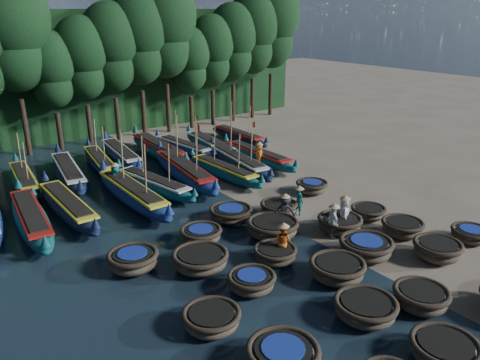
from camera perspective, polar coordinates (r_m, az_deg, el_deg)
ground at (r=23.14m, az=5.56°, el=-5.54°), size 120.00×120.00×0.00m
foliage_wall at (r=41.54m, az=-17.20°, el=12.36°), size 40.00×3.00×10.00m
coracle_2 at (r=16.08m, az=23.65°, el=-18.43°), size 2.10×2.10×0.70m
coracle_5 at (r=14.64m, az=5.25°, el=-20.63°), size 2.70×2.70×0.78m
coracle_6 at (r=17.01m, az=15.04°, el=-14.87°), size 2.20×2.20×0.75m
coracle_7 at (r=18.09m, az=21.19°, el=-13.21°), size 2.25×2.25×0.79m
coracle_8 at (r=21.59m, az=22.93°, el=-7.79°), size 2.50×2.50×0.80m
coracle_9 at (r=23.84m, az=26.31°, el=-5.91°), size 2.07×2.07×0.63m
coracle_10 at (r=16.09m, az=-3.50°, el=-16.53°), size 2.23×2.23×0.68m
coracle_11 at (r=17.90m, az=1.41°, el=-12.24°), size 2.05×2.05×0.70m
coracle_12 at (r=18.88m, az=11.76°, el=-10.61°), size 2.42×2.42×0.82m
coracle_13 at (r=20.73m, az=15.11°, el=-7.92°), size 2.69×2.69×0.84m
coracle_14 at (r=23.15m, az=19.19°, el=-5.45°), size 2.35×2.35×0.75m
coracle_15 at (r=19.26m, az=-4.85°, el=-9.65°), size 2.32×2.32×0.78m
coracle_16 at (r=19.76m, az=4.30°, el=-8.97°), size 2.25×2.25×0.69m
coracle_17 at (r=21.80m, az=4.02°, el=-5.79°), size 2.78×2.78×0.84m
coracle_18 at (r=22.76m, az=12.06°, el=-5.17°), size 2.14×2.14×0.76m
coracle_19 at (r=24.47m, az=15.38°, el=-3.78°), size 1.92×1.92×0.65m
coracle_20 at (r=19.61m, az=-12.91°, el=-9.47°), size 2.09×2.09×0.81m
coracle_21 at (r=21.27m, az=-4.78°, el=-6.65°), size 2.31×2.31×0.74m
coracle_22 at (r=23.35m, az=-1.13°, el=-4.07°), size 2.62×2.62×0.72m
coracle_23 at (r=24.04m, az=4.74°, el=-3.41°), size 2.35×2.35×0.73m
coracle_24 at (r=27.16m, az=8.76°, el=-0.77°), size 2.14×2.14×0.70m
long_boat_1 at (r=24.60m, az=-24.10°, el=-4.30°), size 2.24×8.20×1.45m
long_boat_2 at (r=25.38m, az=-20.21°, el=-3.02°), size 1.44×8.17×1.44m
long_boat_3 at (r=25.94m, az=-12.95°, el=-1.65°), size 1.63×8.76×3.72m
long_boat_4 at (r=27.37m, az=-10.45°, el=-0.49°), size 2.49×7.35×3.16m
long_boat_5 at (r=28.94m, az=-6.77°, el=1.08°), size 2.80×9.01×3.86m
long_boat_6 at (r=29.15m, az=-1.96°, el=1.12°), size 1.59×7.41×3.15m
long_boat_7 at (r=30.66m, az=-0.19°, el=2.22°), size 2.60×8.21×3.52m
long_boat_8 at (r=32.02m, az=2.19°, el=2.94°), size 1.45×7.95×1.40m
long_boat_10 at (r=30.40m, az=-24.80°, el=0.01°), size 2.03×7.32×3.13m
long_boat_11 at (r=30.54m, az=-20.17°, el=0.87°), size 2.69×8.29×1.47m
long_boat_12 at (r=32.26m, az=-16.73°, el=2.15°), size 2.42×7.34×3.16m
long_boat_13 at (r=33.36m, az=-14.30°, el=3.04°), size 2.33×8.04×1.42m
long_boat_14 at (r=33.88m, az=-9.91°, el=3.74°), size 2.09×8.94×1.58m
long_boat_15 at (r=34.47m, az=-6.84°, el=3.99°), size 1.97×7.23×3.09m
long_boat_16 at (r=34.60m, az=-3.61°, el=4.24°), size 2.33×7.98×1.41m
long_boat_17 at (r=37.29m, az=-0.21°, el=5.38°), size 1.32×7.32×3.11m
fisherman_0 at (r=22.77m, az=12.57°, el=-3.91°), size 0.95×0.97×1.88m
fisherman_1 at (r=24.09m, az=7.17°, el=-2.29°), size 0.52×0.57×1.69m
fisherman_2 at (r=19.85m, az=5.26°, el=-7.38°), size 0.80×0.91×1.77m
fisherman_3 at (r=22.59m, az=5.45°, el=-3.76°), size 1.24×1.12×1.87m
fisherman_4 at (r=21.87m, az=11.30°, el=-4.89°), size 0.76×1.04×1.83m
fisherman_5 at (r=27.77m, az=-14.87°, el=0.28°), size 1.36×1.54×1.89m
fisherman_6 at (r=30.87m, az=2.34°, el=3.04°), size 0.90×1.01×1.94m
tree_4 at (r=35.99m, az=-26.24°, el=16.08°), size 5.34×5.34×12.58m
tree_5 at (r=36.74m, az=-22.04°, el=12.43°), size 3.68×3.68×8.68m
tree_6 at (r=37.35m, az=-18.72°, el=13.98°), size 4.09×4.09×9.65m
tree_7 at (r=38.11m, az=-15.47°, el=15.42°), size 4.51×4.51×10.63m
tree_8 at (r=39.00m, az=-12.32°, el=16.76°), size 4.92×4.92×11.60m
tree_9 at (r=40.01m, az=-9.28°, el=17.99°), size 5.34×5.34×12.58m
tree_10 at (r=41.33m, az=-6.18°, el=14.44°), size 3.68×3.68×8.68m
tree_11 at (r=42.51m, az=-3.47°, el=15.58°), size 4.09×4.09×9.65m
tree_12 at (r=43.78m, az=-0.89°, el=16.63°), size 4.51×4.51×10.63m
tree_13 at (r=45.15m, az=1.57°, el=17.59°), size 4.92×4.92×11.60m
tree_14 at (r=46.60m, az=3.91°, el=18.46°), size 5.34×5.34×12.58m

